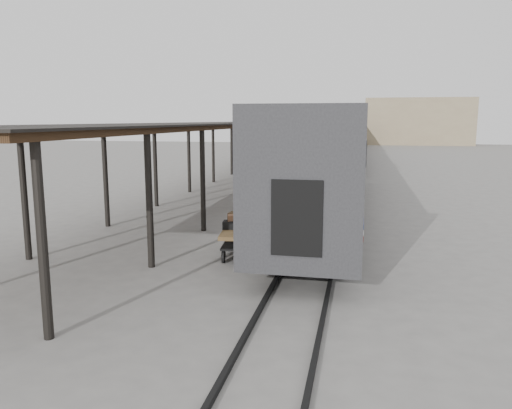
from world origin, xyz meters
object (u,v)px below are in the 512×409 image
at_px(baggage_cart, 243,235).
at_px(porter, 245,204).
at_px(pedestrian, 251,177).
at_px(luggage_tug, 267,176).

relative_size(baggage_cart, porter, 1.37).
height_order(porter, pedestrian, porter).
xyz_separation_m(baggage_cart, luggage_tug, (-2.43, 17.04, -0.01)).
bearing_deg(porter, baggage_cart, 42.66).
bearing_deg(baggage_cart, luggage_tug, 91.26).
height_order(luggage_tug, porter, porter).
xyz_separation_m(baggage_cart, porter, (0.21, -0.65, 1.14)).
xyz_separation_m(luggage_tug, pedestrian, (-0.53, -2.64, 0.18)).
bearing_deg(porter, pedestrian, 36.97).
height_order(luggage_tug, pedestrian, pedestrian).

